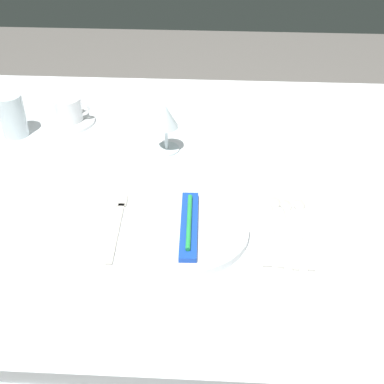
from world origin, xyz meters
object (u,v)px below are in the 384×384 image
Objects in this scene: toothbrush_package at (189,225)px; drink_tumbler at (13,118)px; wine_glass_centre at (166,119)px; dinner_plate at (189,230)px; coffee_cup_left at (69,109)px; fork_outer at (117,224)px; dinner_knife at (262,230)px; spoon_soup at (276,221)px; spoon_tea at (303,224)px; spoon_dessert at (289,224)px.

toothbrush_package is 1.77× the size of drink_tumbler.
wine_glass_centre is 1.13× the size of drink_tumbler.
toothbrush_package is 0.63m from drink_tumbler.
dinner_plate is 0.58m from coffee_cup_left.
fork_outer is (-0.16, 0.02, -0.02)m from toothbrush_package.
toothbrush_package reaches higher than dinner_knife.
toothbrush_package is at bearing -6.99° from fork_outer.
spoon_soup is (0.19, 0.05, -0.02)m from toothbrush_package.
dinner_plate is at bearing -6.99° from fork_outer.
spoon_soup is 2.25× the size of coffee_cup_left.
fork_outer is 1.87× the size of drink_tumbler.
toothbrush_package is at bearing -37.34° from drink_tumbler.
dinner_plate is at bearing -51.13° from coffee_cup_left.
toothbrush_package is 0.16m from fork_outer.
spoon_tea is (0.25, 0.04, -0.01)m from dinner_plate.
dinner_plate is 2.14× the size of drink_tumbler.
coffee_cup_left is at bearing 115.56° from fork_outer.
dinner_knife is 1.92× the size of drink_tumbler.
spoon_soup is at bearing -25.86° from drink_tumbler.
coffee_cup_left is 0.15m from drink_tumbler.
spoon_dessert is 1.66× the size of wine_glass_centre.
spoon_tea is 1.69× the size of wine_glass_centre.
toothbrush_package is at bearing -169.54° from spoon_dessert.
dinner_plate is 0.20m from spoon_soup.
spoon_soup is (0.03, 0.03, -0.00)m from dinner_knife.
fork_outer is 0.35m from spoon_soup.
spoon_tea is 0.74m from coffee_cup_left.
dinner_plate reaches higher than fork_outer.
fork_outer is at bearing 173.01° from dinner_plate.
spoon_dessert is (0.06, 0.02, -0.00)m from dinner_knife.
coffee_cup_left is (-0.61, 0.41, 0.04)m from spoon_tea.
spoon_tea is (0.09, 0.03, -0.00)m from dinner_knife.
toothbrush_package is 2.08× the size of coffee_cup_left.
spoon_dessert is 0.42m from wine_glass_centre.
dinner_knife is 2.25× the size of coffee_cup_left.
wine_glass_centre reaches higher than fork_outer.
coffee_cup_left is (-0.21, 0.43, 0.04)m from fork_outer.
wine_glass_centre reaches higher than coffee_cup_left.
spoon_tea is at bearing -24.45° from drink_tumbler.
spoon_soup and spoon_dessert have the same top height.
wine_glass_centre is at bearing 75.19° from fork_outer.
wine_glass_centre is (-0.29, 0.28, 0.09)m from spoon_dessert.
spoon_tea is (0.03, 0.00, 0.00)m from spoon_dessert.
spoon_soup is 0.40m from wine_glass_centre.
coffee_cup_left is (-0.58, 0.41, 0.04)m from spoon_dessert.
dinner_plate is 1.13× the size of spoon_tea.
dinner_plate is at bearing -76.49° from wine_glass_centre.
toothbrush_package is 0.16m from dinner_knife.
spoon_soup is 0.03m from spoon_dessert.
wine_glass_centre is at bearing 139.03° from spoon_tea.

